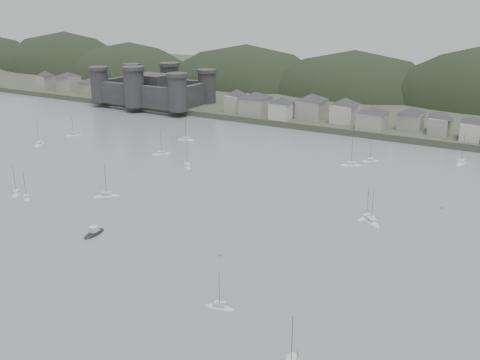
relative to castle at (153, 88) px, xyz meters
The scene contains 8 objects.
ground 216.45m from the castle, 56.28° to the right, with size 900.00×900.00×0.00m, color slate.
far_shore_land 166.61m from the castle, 43.83° to the left, with size 900.00×250.00×3.00m, color #383D2D.
forested_ridge 155.26m from the castle, 35.67° to the left, with size 851.55×103.94×102.57m.
castle is the anchor object (origin of this frame).
waterfront_town 170.64m from the castle, ahead, with size 451.48×28.46×12.92m.
moored_fleet 161.77m from the castle, 44.08° to the right, with size 227.87×178.55×12.57m.
motor_launch_far 179.50m from the castle, 55.89° to the right, with size 3.51×7.85×3.82m.
mooring_buoys 166.09m from the castle, 50.06° to the right, with size 131.14×134.30×0.70m.
Camera 1 is at (80.68, -61.98, 59.30)m, focal length 40.30 mm.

